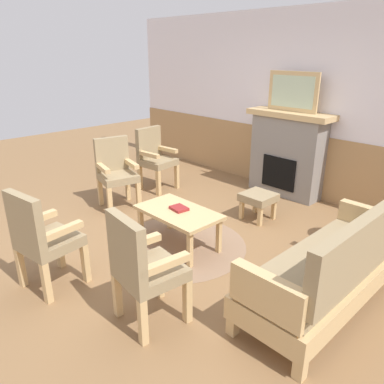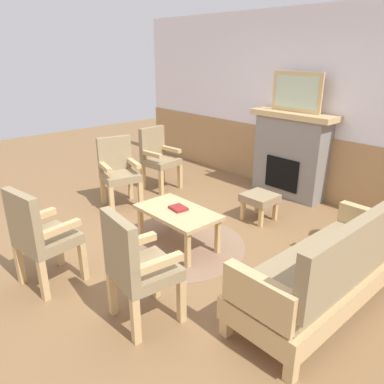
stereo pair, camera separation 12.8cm
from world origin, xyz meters
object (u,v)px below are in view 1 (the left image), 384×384
(fireplace, at_px, (287,153))
(framed_picture, at_px, (293,92))
(footstool, at_px, (258,199))
(armchair_front_center, at_px, (142,265))
(book_on_table, at_px, (179,208))
(armchair_front_left, at_px, (42,236))
(armchair_near_fireplace, at_px, (155,156))
(coffee_table, at_px, (178,215))
(armchair_by_window_left, at_px, (116,170))
(couch, at_px, (331,268))

(fireplace, relative_size, framed_picture, 1.62)
(footstool, distance_m, armchair_front_center, 2.40)
(footstool, bearing_deg, framed_picture, 105.13)
(book_on_table, bearing_deg, armchair_front_left, -99.55)
(framed_picture, relative_size, footstool, 2.00)
(armchair_near_fireplace, relative_size, armchair_front_left, 1.00)
(coffee_table, height_order, armchair_by_window_left, armchair_by_window_left)
(framed_picture, distance_m, armchair_near_fireplace, 2.30)
(fireplace, distance_m, armchair_front_center, 3.49)
(framed_picture, relative_size, armchair_front_center, 0.82)
(coffee_table, xyz_separation_m, book_on_table, (-0.02, 0.02, 0.07))
(coffee_table, height_order, book_on_table, book_on_table)
(couch, relative_size, book_on_table, 9.40)
(armchair_by_window_left, distance_m, armchair_front_center, 2.58)
(fireplace, bearing_deg, book_on_table, -87.74)
(framed_picture, xyz_separation_m, armchair_front_center, (0.87, -3.37, -1.02))
(coffee_table, distance_m, armchair_front_center, 1.32)
(couch, height_order, footstool, couch)
(footstool, bearing_deg, coffee_table, -98.31)
(coffee_table, height_order, armchair_front_left, armchair_front_left)
(book_on_table, relative_size, armchair_by_window_left, 0.20)
(armchair_by_window_left, xyz_separation_m, armchair_front_center, (2.27, -1.23, 0.00))
(book_on_table, bearing_deg, footstool, 80.84)
(footstool, xyz_separation_m, armchair_front_left, (-0.44, -2.68, 0.25))
(armchair_near_fireplace, relative_size, armchair_by_window_left, 1.00)
(footstool, bearing_deg, armchair_front_left, -99.37)
(fireplace, xyz_separation_m, couch, (1.82, -2.12, -0.26))
(coffee_table, relative_size, book_on_table, 5.01)
(coffee_table, bearing_deg, armchair_front_center, -54.14)
(book_on_table, relative_size, armchair_near_fireplace, 0.20)
(couch, distance_m, coffee_table, 1.73)
(couch, xyz_separation_m, book_on_table, (-1.73, -0.17, 0.06))
(footstool, height_order, armchair_by_window_left, armchair_by_window_left)
(coffee_table, relative_size, footstool, 2.40)
(footstool, relative_size, armchair_front_left, 0.41)
(fireplace, height_order, armchair_front_center, fireplace)
(armchair_by_window_left, relative_size, armchair_front_left, 1.00)
(footstool, bearing_deg, book_on_table, -99.16)
(coffee_table, relative_size, armchair_front_left, 0.98)
(fireplace, height_order, coffee_table, fireplace)
(framed_picture, relative_size, book_on_table, 4.18)
(framed_picture, height_order, book_on_table, framed_picture)
(armchair_front_center, bearing_deg, armchair_by_window_left, 151.60)
(footstool, relative_size, armchair_near_fireplace, 0.41)
(framed_picture, bearing_deg, footstool, -74.87)
(couch, distance_m, armchair_by_window_left, 3.22)
(couch, xyz_separation_m, armchair_by_window_left, (-3.22, -0.03, 0.14))
(framed_picture, distance_m, armchair_front_left, 3.88)
(armchair_front_center, bearing_deg, footstool, 104.25)
(framed_picture, relative_size, armchair_front_left, 0.82)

